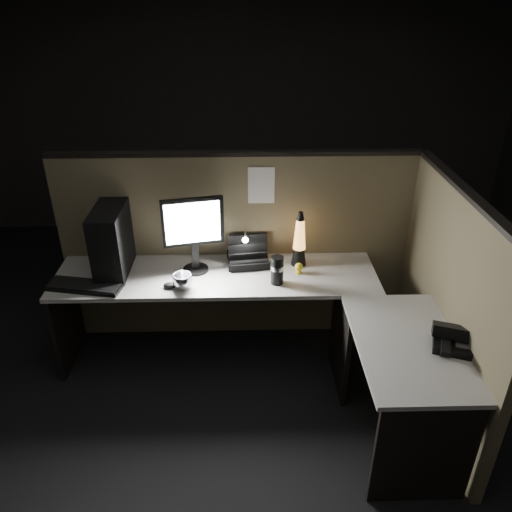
{
  "coord_description": "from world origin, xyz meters",
  "views": [
    {
      "loc": [
        0.06,
        -2.47,
        2.56
      ],
      "look_at": [
        0.13,
        0.35,
        1.01
      ],
      "focal_mm": 35.0,
      "sensor_mm": 36.0,
      "label": 1
    }
  ],
  "objects_px": {
    "pc_tower": "(112,240)",
    "monitor": "(193,228)",
    "keyboard": "(85,286)",
    "lava_lamp": "(299,243)",
    "desk_phone": "(453,339)"
  },
  "relations": [
    {
      "from": "pc_tower",
      "to": "keyboard",
      "type": "height_order",
      "value": "pc_tower"
    },
    {
      "from": "monitor",
      "to": "lava_lamp",
      "type": "xyz_separation_m",
      "value": [
        0.75,
        0.06,
        -0.16
      ]
    },
    {
      "from": "lava_lamp",
      "to": "keyboard",
      "type": "bearing_deg",
      "value": -169.01
    },
    {
      "from": "monitor",
      "to": "desk_phone",
      "type": "bearing_deg",
      "value": -42.67
    },
    {
      "from": "lava_lamp",
      "to": "desk_phone",
      "type": "bearing_deg",
      "value": -51.26
    },
    {
      "from": "monitor",
      "to": "desk_phone",
      "type": "xyz_separation_m",
      "value": [
        1.54,
        -0.92,
        -0.28
      ]
    },
    {
      "from": "pc_tower",
      "to": "lava_lamp",
      "type": "height_order",
      "value": "pc_tower"
    },
    {
      "from": "pc_tower",
      "to": "monitor",
      "type": "xyz_separation_m",
      "value": [
        0.58,
        -0.0,
        0.09
      ]
    },
    {
      "from": "pc_tower",
      "to": "keyboard",
      "type": "bearing_deg",
      "value": -124.34
    },
    {
      "from": "keyboard",
      "to": "lava_lamp",
      "type": "xyz_separation_m",
      "value": [
        1.49,
        0.29,
        0.16
      ]
    },
    {
      "from": "keyboard",
      "to": "lava_lamp",
      "type": "relative_size",
      "value": 1.23
    },
    {
      "from": "pc_tower",
      "to": "desk_phone",
      "type": "bearing_deg",
      "value": -23.46
    },
    {
      "from": "desk_phone",
      "to": "pc_tower",
      "type": "bearing_deg",
      "value": 176.18
    },
    {
      "from": "pc_tower",
      "to": "monitor",
      "type": "bearing_deg",
      "value": -0.24
    },
    {
      "from": "pc_tower",
      "to": "monitor",
      "type": "relative_size",
      "value": 0.87
    }
  ]
}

